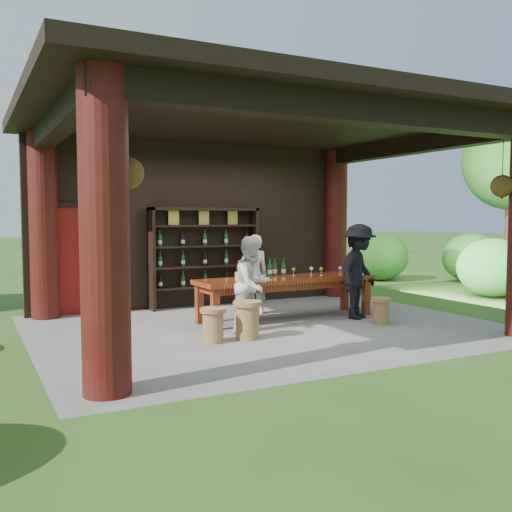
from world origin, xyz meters
name	(u,v)px	position (x,y,z in m)	size (l,w,h in m)	color
ground	(267,327)	(0.00, 0.00, 0.00)	(90.00, 90.00, 0.00)	#2D5119
pavilion	(255,198)	(-0.01, 0.43, 2.13)	(7.50, 6.00, 3.60)	slate
wine_shelf	(205,257)	(-0.11, 2.45, 1.01)	(2.27, 0.35, 2.00)	black
tasting_table	(286,284)	(0.65, 0.49, 0.63)	(3.33, 0.93, 0.75)	#5C1E0D
stool_near_left	(247,319)	(-0.71, -0.70, 0.30)	(0.43, 0.43, 0.57)	brown
stool_near_right	(381,310)	(1.84, -0.66, 0.24)	(0.34, 0.34, 0.45)	brown
stool_far_left	(213,324)	(-1.25, -0.67, 0.27)	(0.38, 0.38, 0.50)	brown
host	(254,275)	(0.36, 1.19, 0.74)	(0.54, 0.36, 1.49)	silver
guest_woman	(252,284)	(-0.40, -0.26, 0.76)	(0.74, 0.57, 1.51)	silver
guest_man	(359,271)	(1.82, -0.06, 0.85)	(1.09, 0.63, 1.69)	black
table_bottles	(276,267)	(0.60, 0.78, 0.90)	(0.36, 0.13, 0.31)	#194C1E
table_glasses	(317,271)	(1.31, 0.53, 0.82)	(0.98, 0.23, 0.15)	silver
napkin_basket	(244,276)	(-0.24, 0.37, 0.82)	(0.26, 0.18, 0.14)	#BF6672
shrubs	(391,279)	(3.25, 0.76, 0.55)	(15.65, 9.81, 1.36)	#194C14
trees	(379,143)	(3.39, 1.35, 3.37)	(22.12, 10.26, 4.80)	#3F2819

